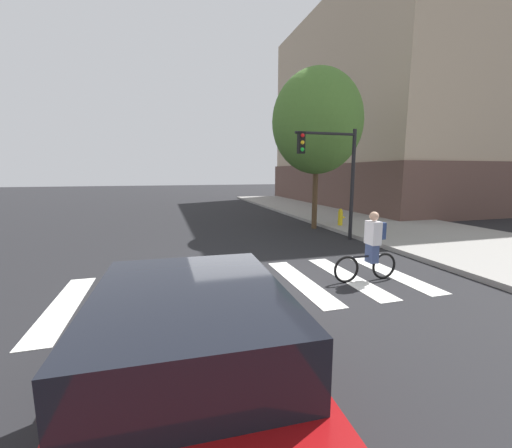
% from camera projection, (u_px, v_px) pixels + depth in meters
% --- Properties ---
extents(ground_plane, '(120.00, 120.00, 0.00)m').
position_uv_depth(ground_plane, '(246.00, 287.00, 7.33)').
color(ground_plane, black).
extents(crosswalk_stripes, '(8.17, 3.33, 0.01)m').
position_uv_depth(crosswalk_stripes, '(250.00, 287.00, 7.36)').
color(crosswalk_stripes, silver).
rests_on(crosswalk_stripes, ground).
extents(manhole_cover, '(0.64, 0.64, 0.01)m').
position_uv_depth(manhole_cover, '(302.00, 343.00, 4.92)').
color(manhole_cover, '#473D1E').
rests_on(manhole_cover, ground).
extents(sedan_near, '(2.29, 4.66, 1.59)m').
position_uv_depth(sedan_near, '(192.00, 361.00, 3.07)').
color(sedan_near, maroon).
rests_on(sedan_near, ground).
extents(cyclist, '(1.71, 0.36, 1.69)m').
position_uv_depth(cyclist, '(371.00, 247.00, 7.69)').
color(cyclist, black).
rests_on(cyclist, ground).
extents(traffic_light_near, '(2.47, 0.28, 4.20)m').
position_uv_depth(traffic_light_near, '(334.00, 165.00, 11.85)').
color(traffic_light_near, black).
rests_on(traffic_light_near, ground).
extents(fire_hydrant, '(0.33, 0.22, 0.78)m').
position_uv_depth(fire_hydrant, '(340.00, 217.00, 14.97)').
color(fire_hydrant, gold).
rests_on(fire_hydrant, sidewalk).
extents(street_tree_near, '(4.02, 4.02, 7.15)m').
position_uv_depth(street_tree_near, '(317.00, 122.00, 14.28)').
color(street_tree_near, '#4C3823').
rests_on(street_tree_near, ground).
extents(corner_building, '(14.72, 18.87, 14.85)m').
position_uv_depth(corner_building, '(400.00, 113.00, 25.99)').
color(corner_building, brown).
rests_on(corner_building, ground).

